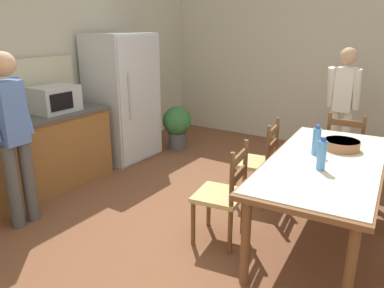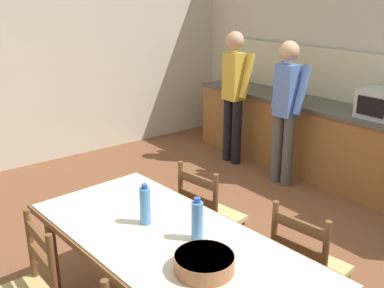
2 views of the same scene
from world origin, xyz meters
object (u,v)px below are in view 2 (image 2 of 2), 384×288
at_px(serving_bowl, 204,262).
at_px(person_at_counter, 286,106).
at_px(dining_table, 172,250).
at_px(chair_side_far_left, 209,218).
at_px(bottle_near_centre, 145,205).
at_px(bottle_off_centre, 197,220).
at_px(chair_side_far_right, 307,269).
at_px(person_at_sink, 234,91).

relative_size(serving_bowl, person_at_counter, 0.19).
relative_size(dining_table, chair_side_far_left, 2.31).
relative_size(bottle_near_centre, bottle_off_centre, 1.00).
bearing_deg(person_at_counter, chair_side_far_right, -135.04).
height_order(serving_bowl, person_at_sink, person_at_sink).
bearing_deg(dining_table, person_at_counter, 117.49).
distance_m(bottle_off_centre, serving_bowl, 0.32).
bearing_deg(person_at_sink, serving_bowl, -135.18).
relative_size(dining_table, bottle_off_centre, 7.79).
bearing_deg(person_at_sink, person_at_counter, -91.32).
distance_m(bottle_off_centre, person_at_counter, 2.74).
bearing_deg(chair_side_far_right, chair_side_far_left, -3.28).
relative_size(dining_table, person_at_counter, 1.28).
height_order(dining_table, bottle_off_centre, bottle_off_centre).
height_order(chair_side_far_right, chair_side_far_left, same).
distance_m(bottle_off_centre, person_at_sink, 3.29).
xyz_separation_m(dining_table, person_at_counter, (-1.29, 2.48, 0.25)).
height_order(bottle_near_centre, chair_side_far_left, bottle_near_centre).
bearing_deg(person_at_counter, bottle_near_centre, -157.48).
height_order(dining_table, bottle_near_centre, bottle_near_centre).
bearing_deg(bottle_off_centre, dining_table, -128.09).
height_order(chair_side_far_left, person_at_counter, person_at_counter).
distance_m(dining_table, chair_side_far_left, 0.91).
bearing_deg(dining_table, serving_bowl, -6.92).
relative_size(bottle_near_centre, chair_side_far_left, 0.30).
xyz_separation_m(chair_side_far_right, person_at_sink, (-2.58, 1.73, 0.51)).
bearing_deg(chair_side_far_right, person_at_sink, -40.93).
xyz_separation_m(chair_side_far_left, person_at_counter, (-0.78, 1.77, 0.48)).
xyz_separation_m(dining_table, serving_bowl, (0.36, -0.04, 0.13)).
distance_m(bottle_near_centre, person_at_counter, 2.71).
xyz_separation_m(bottle_off_centre, person_at_sink, (-2.26, 2.38, 0.07)).
bearing_deg(chair_side_far_left, dining_table, 116.98).
relative_size(dining_table, bottle_near_centre, 7.79).
xyz_separation_m(bottle_off_centre, person_at_counter, (-1.39, 2.36, 0.05)).
bearing_deg(person_at_counter, serving_bowl, -146.79).
relative_size(chair_side_far_right, person_at_sink, 0.54).
distance_m(bottle_off_centre, chair_side_far_right, 0.85).
height_order(bottle_near_centre, chair_side_far_right, bottle_near_centre).
relative_size(chair_side_far_left, person_at_counter, 0.55).
bearing_deg(bottle_near_centre, dining_table, 3.88).
bearing_deg(chair_side_far_left, serving_bowl, 130.50).
height_order(serving_bowl, person_at_counter, person_at_counter).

